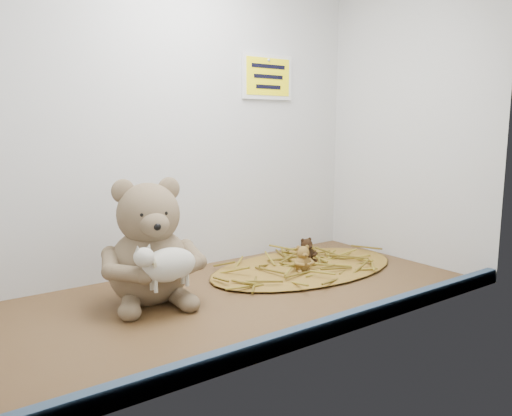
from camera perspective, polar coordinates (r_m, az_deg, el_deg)
alcove_shell at (r=121.81cm, az=-4.33°, el=11.56°), size 120.40×60.20×90.40cm
front_rail at (r=99.33cm, az=7.78°, el=-13.49°), size 119.28×2.20×3.60cm
straw_bed at (r=143.92cm, az=5.54°, el=-6.70°), size 59.71×34.67×1.16cm
main_teddy at (r=116.62cm, az=-12.16°, el=-3.69°), size 27.76×28.74×28.70cm
toy_lamb at (r=108.34cm, az=-9.90°, el=-6.41°), size 15.81×9.65×10.22cm
mini_teddy_tan at (r=138.07cm, az=5.35°, el=-5.60°), size 7.56×7.75×7.18cm
mini_teddy_brown at (r=147.62cm, az=5.77°, el=-4.65°), size 6.14×6.43×7.04cm
wall_sign at (r=156.21cm, az=1.30°, el=14.76°), size 16.00×1.20×11.00cm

